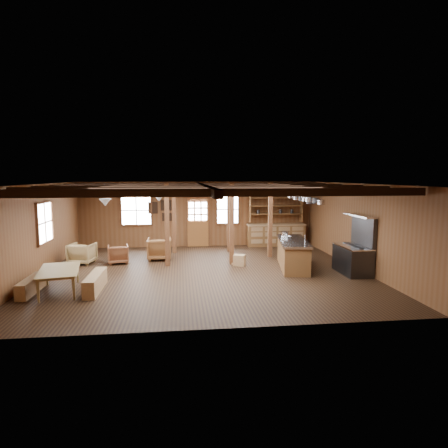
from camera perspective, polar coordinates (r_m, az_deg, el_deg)
The scene contains 22 objects.
room at distance 11.76m, azimuth -2.99°, elevation -0.70°, with size 10.04×9.04×2.84m.
ceiling_joists at distance 11.83m, azimuth -3.09°, elevation 5.57°, with size 9.80×8.82×0.18m.
timber_posts at distance 13.86m, azimuth -1.40°, elevation 0.52°, with size 3.95×2.35×2.80m.
back_door at distance 16.23m, azimuth -4.00°, elevation -0.34°, with size 1.02×0.08×2.15m.
window_back_left at distance 16.25m, azimuth -13.23°, elevation 2.04°, with size 1.32×0.06×1.32m.
window_back_right at distance 16.28m, azimuth 0.56°, elevation 2.25°, with size 1.02×0.06×1.32m.
window_left at distance 12.91m, azimuth -25.69°, elevation 0.19°, with size 0.14×1.24×1.32m.
notice_boards at distance 16.16m, azimuth -9.34°, elevation 2.25°, with size 1.08×0.03×0.90m.
back_counter at distance 16.54m, azimuth 7.90°, elevation -1.23°, with size 2.55×0.60×2.45m.
pendant_lamps at distance 12.74m, azimuth -13.49°, elevation 3.57°, with size 1.86×2.36×0.66m.
pot_rack at distance 12.59m, azimuth 12.23°, elevation 3.81°, with size 0.42×3.00×0.41m.
kitchen_island at distance 12.67m, azimuth 10.45°, elevation -4.47°, with size 1.29×2.61×1.20m.
step_stool at distance 12.82m, azimuth 2.36°, elevation -5.54°, with size 0.42×0.30×0.38m, color olive.
commercial_range at distance 12.44m, azimuth 19.23°, elevation -4.37°, with size 0.78×1.50×1.85m.
dining_table at distance 10.84m, azimuth -23.59°, elevation -7.91°, with size 1.74×0.97×0.61m, color olive.
bench_wall at distance 11.11m, azimuth -27.31°, elevation -8.33°, with size 0.27×1.45×0.40m, color olive.
bench_aisle at distance 10.64m, azimuth -19.01°, elevation -8.41°, with size 0.31×1.65×0.45m, color olive.
armchair_a at distance 13.65m, azimuth -15.83°, elevation -4.45°, with size 0.69×0.71×0.64m, color brown.
armchair_b at distance 13.91m, azimuth -9.86°, elevation -3.75°, with size 0.84×0.87×0.79m, color brown.
armchair_c at distance 13.96m, azimuth -20.80°, elevation -4.21°, with size 0.78×0.81×0.73m, color olive.
counter_pot at distance 13.24m, azimuth 9.31°, elevation -1.54°, with size 0.28×0.28×0.17m, color silver.
bowl at distance 12.99m, azimuth 9.70°, elevation -1.96°, with size 0.24×0.24×0.06m, color silver.
Camera 1 is at (-0.75, -11.62, 3.04)m, focal length 30.00 mm.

